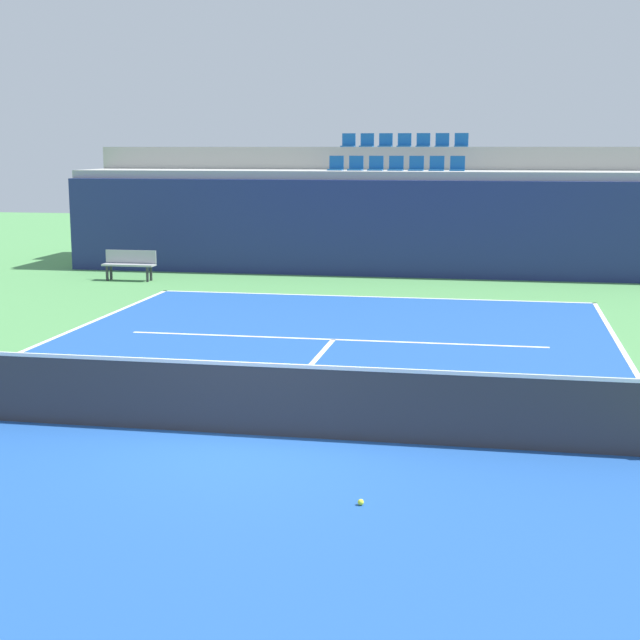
# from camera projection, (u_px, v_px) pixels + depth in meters

# --- Properties ---
(ground_plane) EXTENTS (80.00, 80.00, 0.00)m
(ground_plane) POSITION_uv_depth(u_px,v_px,m) (250.00, 435.00, 12.51)
(ground_plane) COLOR #4C8C4C
(court_surface) EXTENTS (11.00, 24.00, 0.01)m
(court_surface) POSITION_uv_depth(u_px,v_px,m) (250.00, 435.00, 12.50)
(court_surface) COLOR #1E4C99
(court_surface) RESTS_ON ground_plane
(baseline_far) EXTENTS (11.00, 0.10, 0.00)m
(baseline_far) POSITION_uv_depth(u_px,v_px,m) (371.00, 297.00, 24.06)
(baseline_far) COLOR white
(baseline_far) RESTS_ON court_surface
(service_line_far) EXTENTS (8.26, 0.10, 0.00)m
(service_line_far) POSITION_uv_depth(u_px,v_px,m) (333.00, 340.00, 18.69)
(service_line_far) COLOR white
(service_line_far) RESTS_ON court_surface
(centre_service_line) EXTENTS (0.10, 6.40, 0.00)m
(centre_service_line) POSITION_uv_depth(u_px,v_px,m) (300.00, 378.00, 15.60)
(centre_service_line) COLOR white
(centre_service_line) RESTS_ON court_surface
(back_wall) EXTENTS (19.68, 0.30, 2.79)m
(back_wall) POSITION_uv_depth(u_px,v_px,m) (390.00, 229.00, 27.67)
(back_wall) COLOR navy
(back_wall) RESTS_ON ground_plane
(stands_tier_lower) EXTENTS (19.68, 2.40, 3.03)m
(stands_tier_lower) POSITION_uv_depth(u_px,v_px,m) (395.00, 221.00, 28.95)
(stands_tier_lower) COLOR #9E9E99
(stands_tier_lower) RESTS_ON ground_plane
(stands_tier_upper) EXTENTS (19.68, 2.40, 3.74)m
(stands_tier_upper) POSITION_uv_depth(u_px,v_px,m) (403.00, 205.00, 31.21)
(stands_tier_upper) COLOR #9E9E99
(stands_tier_upper) RESTS_ON ground_plane
(seating_row_lower) EXTENTS (4.11, 0.44, 0.44)m
(seating_row_lower) POSITION_uv_depth(u_px,v_px,m) (396.00, 166.00, 28.75)
(seating_row_lower) COLOR #145193
(seating_row_lower) RESTS_ON stands_tier_lower
(seating_row_upper) EXTENTS (4.11, 0.44, 0.44)m
(seating_row_upper) POSITION_uv_depth(u_px,v_px,m) (404.00, 143.00, 30.95)
(seating_row_upper) COLOR #145193
(seating_row_upper) RESTS_ON stands_tier_upper
(tennis_net) EXTENTS (11.08, 0.08, 1.07)m
(tennis_net) POSITION_uv_depth(u_px,v_px,m) (249.00, 398.00, 12.41)
(tennis_net) COLOR black
(tennis_net) RESTS_ON court_surface
(player_bench) EXTENTS (1.50, 0.40, 0.85)m
(player_bench) POSITION_uv_depth(u_px,v_px,m) (130.00, 263.00, 27.03)
(player_bench) COLOR #99999E
(player_bench) RESTS_ON ground_plane
(tennis_ball_1) EXTENTS (0.07, 0.07, 0.07)m
(tennis_ball_1) POSITION_uv_depth(u_px,v_px,m) (361.00, 502.00, 10.03)
(tennis_ball_1) COLOR #CCE033
(tennis_ball_1) RESTS_ON court_surface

